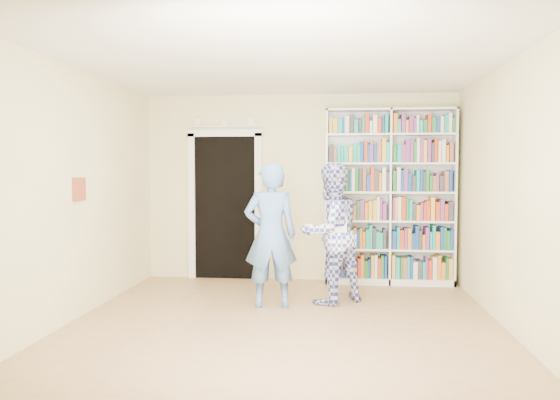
% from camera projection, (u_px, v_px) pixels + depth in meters
% --- Properties ---
extents(floor, '(5.00, 5.00, 0.00)m').
position_uv_depth(floor, '(283.00, 328.00, 5.54)').
color(floor, '#9C6D4B').
rests_on(floor, ground).
extents(ceiling, '(5.00, 5.00, 0.00)m').
position_uv_depth(ceiling, '(283.00, 60.00, 5.39)').
color(ceiling, white).
rests_on(ceiling, wall_back).
extents(wall_back, '(4.50, 0.00, 4.50)m').
position_uv_depth(wall_back, '(299.00, 188.00, 7.95)').
color(wall_back, beige).
rests_on(wall_back, floor).
extents(wall_left, '(0.00, 5.00, 5.00)m').
position_uv_depth(wall_left, '(69.00, 195.00, 5.70)').
color(wall_left, beige).
rests_on(wall_left, floor).
extents(wall_right, '(0.00, 5.00, 5.00)m').
position_uv_depth(wall_right, '(515.00, 197.00, 5.24)').
color(wall_right, beige).
rests_on(wall_right, floor).
extents(bookshelf, '(1.79, 0.34, 2.46)m').
position_uv_depth(bookshelf, '(389.00, 196.00, 7.67)').
color(bookshelf, white).
rests_on(bookshelf, floor).
extents(doorway, '(1.10, 0.08, 2.43)m').
position_uv_depth(doorway, '(225.00, 199.00, 8.05)').
color(doorway, black).
rests_on(doorway, floor).
extents(wall_art, '(0.03, 0.25, 0.25)m').
position_uv_depth(wall_art, '(79.00, 189.00, 5.89)').
color(wall_art, maroon).
rests_on(wall_art, wall_left).
extents(man_blue, '(0.68, 0.51, 1.69)m').
position_uv_depth(man_blue, '(271.00, 235.00, 6.37)').
color(man_blue, '#5580BE').
rests_on(man_blue, floor).
extents(man_plaid, '(1.04, 1.01, 1.69)m').
position_uv_depth(man_plaid, '(331.00, 233.00, 6.57)').
color(man_plaid, '#333D9D').
rests_on(man_plaid, floor).
extents(paper_sheet, '(0.21, 0.03, 0.30)m').
position_uv_depth(paper_sheet, '(338.00, 222.00, 6.36)').
color(paper_sheet, white).
rests_on(paper_sheet, man_plaid).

